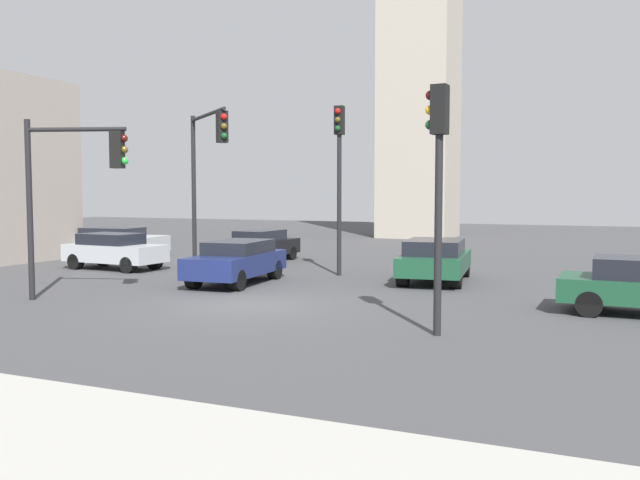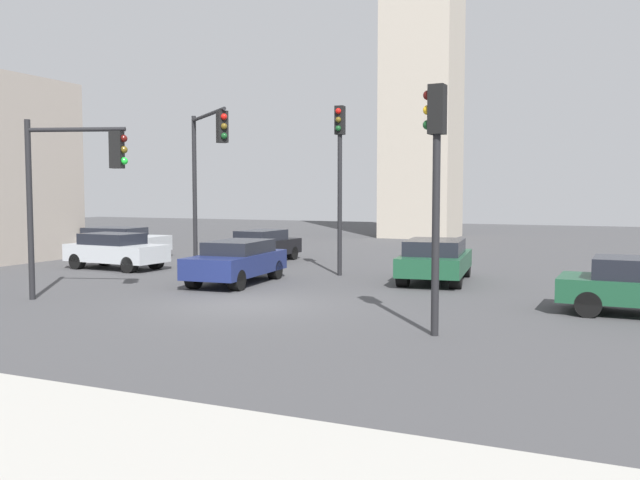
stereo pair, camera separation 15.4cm
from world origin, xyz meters
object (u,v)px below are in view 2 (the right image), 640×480
(car_4, at_px, (118,241))
(car_5, at_px, (237,261))
(traffic_light_1, at_px, (340,159))
(traffic_light_0, at_px, (207,157))
(traffic_light_3, at_px, (74,173))
(car_2, at_px, (435,259))
(car_0, at_px, (263,245))
(traffic_light_2, at_px, (436,162))
(car_3, at_px, (115,250))

(car_4, relative_size, car_5, 1.03)
(traffic_light_1, bearing_deg, traffic_light_0, -63.14)
(traffic_light_3, relative_size, car_4, 1.08)
(car_2, bearing_deg, traffic_light_0, 99.41)
(traffic_light_3, distance_m, car_0, 11.43)
(traffic_light_1, height_order, car_5, traffic_light_1)
(car_0, distance_m, car_2, 8.97)
(traffic_light_3, bearing_deg, car_4, 107.18)
(traffic_light_2, distance_m, traffic_light_3, 10.17)
(traffic_light_1, relative_size, car_2, 1.28)
(traffic_light_2, xyz_separation_m, car_3, (-14.33, 6.96, -2.86))
(car_0, height_order, car_3, car_3)
(traffic_light_1, distance_m, traffic_light_2, 10.28)
(traffic_light_1, bearing_deg, car_5, -39.78)
(car_2, bearing_deg, car_4, 73.45)
(traffic_light_1, xyz_separation_m, traffic_light_2, (5.63, -8.58, -0.54))
(traffic_light_3, xyz_separation_m, car_4, (-7.49, 10.46, -2.75))
(traffic_light_1, xyz_separation_m, traffic_light_3, (-4.52, -8.06, -0.65))
(traffic_light_3, distance_m, car_2, 11.52)
(traffic_light_2, relative_size, car_0, 1.28)
(car_2, bearing_deg, traffic_light_3, 127.11)
(car_3, relative_size, car_4, 0.88)
(traffic_light_2, bearing_deg, car_2, -72.64)
(car_4, distance_m, car_5, 11.30)
(car_2, bearing_deg, car_0, 61.42)
(traffic_light_0, bearing_deg, traffic_light_1, 73.49)
(car_2, xyz_separation_m, car_3, (-12.27, -1.31, -0.03))
(traffic_light_3, bearing_deg, car_0, 72.80)
(car_4, bearing_deg, traffic_light_1, -15.35)
(car_0, height_order, car_4, car_0)
(car_2, bearing_deg, traffic_light_1, 78.34)
(traffic_light_2, bearing_deg, traffic_light_3, 0.35)
(car_2, relative_size, car_5, 1.05)
(traffic_light_2, relative_size, car_4, 1.12)
(traffic_light_1, relative_size, traffic_light_2, 1.16)
(car_0, relative_size, car_3, 1.00)
(car_5, bearing_deg, traffic_light_1, 140.80)
(car_3, bearing_deg, car_4, 133.10)
(traffic_light_0, bearing_deg, car_4, -169.72)
(traffic_light_3, bearing_deg, car_3, 104.59)
(traffic_light_2, height_order, car_3, traffic_light_2)
(traffic_light_3, relative_size, car_3, 1.23)
(traffic_light_2, distance_m, car_4, 20.98)
(traffic_light_1, height_order, traffic_light_2, traffic_light_1)
(traffic_light_0, distance_m, traffic_light_1, 4.63)
(traffic_light_2, distance_m, car_3, 16.19)
(traffic_light_0, xyz_separation_m, car_2, (7.48, 2.16, -3.40))
(traffic_light_3, bearing_deg, traffic_light_2, -21.41)
(traffic_light_0, xyz_separation_m, traffic_light_1, (3.92, 2.47, -0.04))
(car_3, xyz_separation_m, car_4, (-3.31, 4.02, -0.00))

